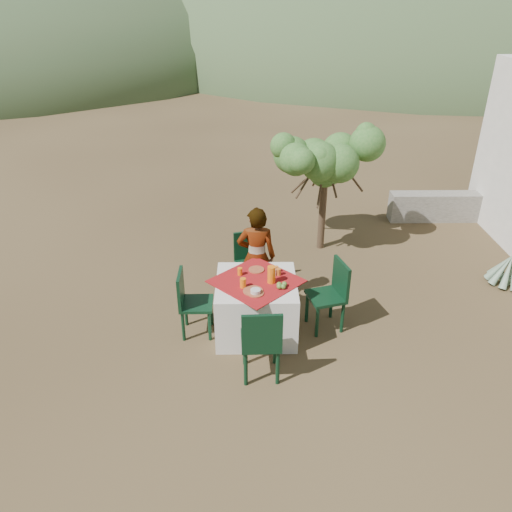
{
  "coord_description": "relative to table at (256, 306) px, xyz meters",
  "views": [
    {
      "loc": [
        -0.42,
        -5.61,
        3.99
      ],
      "look_at": [
        -0.36,
        0.2,
        0.9
      ],
      "focal_mm": 35.0,
      "sensor_mm": 36.0,
      "label": 1
    }
  ],
  "objects": [
    {
      "name": "chair_left",
      "position": [
        -0.85,
        -0.04,
        0.12
      ],
      "size": [
        0.42,
        0.42,
        0.9
      ],
      "rotation": [
        0.0,
        0.0,
        1.58
      ],
      "color": "black",
      "rests_on": "ground"
    },
    {
      "name": "plate_far",
      "position": [
        0.01,
        0.27,
        0.39
      ],
      "size": [
        0.21,
        0.21,
        0.01
      ],
      "primitive_type": "cylinder",
      "color": "brown",
      "rests_on": "table"
    },
    {
      "name": "stone_wall",
      "position": [
        3.96,
        3.6,
        -0.1
      ],
      "size": [
        2.6,
        0.35,
        0.55
      ],
      "primitive_type": "cube",
      "color": "gray",
      "rests_on": "ground"
    },
    {
      "name": "napkin_holder",
      "position": [
        0.22,
        0.13,
        0.43
      ],
      "size": [
        0.07,
        0.04,
        0.09
      ],
      "primitive_type": "cube",
      "rotation": [
        0.0,
        0.0,
        0.02
      ],
      "color": "silver",
      "rests_on": "table"
    },
    {
      "name": "jar_right",
      "position": [
        0.27,
        0.22,
        0.42
      ],
      "size": [
        0.05,
        0.05,
        0.08
      ],
      "primitive_type": "cylinder",
      "color": "orange",
      "rests_on": "table"
    },
    {
      "name": "ground",
      "position": [
        0.36,
        0.2,
        -0.38
      ],
      "size": [
        160.0,
        160.0,
        0.0
      ],
      "primitive_type": "plane",
      "color": "#3B2D1B",
      "rests_on": "ground"
    },
    {
      "name": "fruit_cluster",
      "position": [
        0.31,
        -0.17,
        0.42
      ],
      "size": [
        0.13,
        0.12,
        0.07
      ],
      "color": "#577E2E",
      "rests_on": "table"
    },
    {
      "name": "chair_right",
      "position": [
        0.99,
        0.09,
        0.15
      ],
      "size": [
        0.54,
        0.54,
        0.95
      ],
      "rotation": [
        0.0,
        0.0,
        4.98
      ],
      "color": "black",
      "rests_on": "ground"
    },
    {
      "name": "white_bowl",
      "position": [
        -0.01,
        -0.3,
        0.42
      ],
      "size": [
        0.13,
        0.13,
        0.05
      ],
      "primitive_type": "cylinder",
      "color": "silver",
      "rests_on": "bowl_plate"
    },
    {
      "name": "hill_near_right",
      "position": [
        12.36,
        36.2,
        -0.38
      ],
      "size": [
        48.0,
        48.0,
        20.0
      ],
      "primitive_type": "ellipsoid",
      "color": "#354C2A",
      "rests_on": "ground"
    },
    {
      "name": "glass_far",
      "position": [
        -0.21,
        0.15,
        0.43
      ],
      "size": [
        0.06,
        0.06,
        0.1
      ],
      "primitive_type": "cylinder",
      "color": "orange",
      "rests_on": "table"
    },
    {
      "name": "chair_near",
      "position": [
        0.04,
        -0.94,
        0.16
      ],
      "size": [
        0.47,
        0.47,
        0.97
      ],
      "rotation": [
        0.0,
        0.0,
        3.19
      ],
      "color": "black",
      "rests_on": "ground"
    },
    {
      "name": "person",
      "position": [
        0.01,
        0.68,
        0.36
      ],
      "size": [
        0.55,
        0.37,
        1.47
      ],
      "primitive_type": "imported",
      "rotation": [
        0.0,
        0.0,
        3.11
      ],
      "color": "#8C6651",
      "rests_on": "ground"
    },
    {
      "name": "plate_near",
      "position": [
        -0.04,
        -0.25,
        0.39
      ],
      "size": [
        0.25,
        0.25,
        0.01
      ],
      "primitive_type": "cylinder",
      "color": "brown",
      "rests_on": "table"
    },
    {
      "name": "chair_far",
      "position": [
        -0.09,
        1.04,
        0.12
      ],
      "size": [
        0.51,
        0.51,
        0.91
      ],
      "rotation": [
        0.0,
        0.0,
        0.26
      ],
      "color": "black",
      "rests_on": "ground"
    },
    {
      "name": "agave",
      "position": [
        3.9,
        1.18,
        -0.14
      ],
      "size": [
        0.66,
        0.67,
        0.7
      ],
      "rotation": [
        0.0,
        0.0,
        -0.36
      ],
      "color": "gray",
      "rests_on": "ground"
    },
    {
      "name": "jar_left",
      "position": [
        0.29,
        0.14,
        0.43
      ],
      "size": [
        0.06,
        0.06,
        0.09
      ],
      "primitive_type": "cylinder",
      "color": "orange",
      "rests_on": "table"
    },
    {
      "name": "table",
      "position": [
        0.0,
        0.0,
        0.0
      ],
      "size": [
        1.3,
        1.3,
        0.76
      ],
      "color": "silver",
      "rests_on": "ground"
    },
    {
      "name": "shrub_tree",
      "position": [
        1.21,
        2.48,
        1.11
      ],
      "size": [
        1.61,
        1.58,
        1.89
      ],
      "color": "#4C3726",
      "rests_on": "ground"
    },
    {
      "name": "hill_far_center",
      "position": [
        -3.64,
        52.2,
        -0.38
      ],
      "size": [
        60.0,
        60.0,
        24.0
      ],
      "primitive_type": "ellipsoid",
      "color": "slate",
      "rests_on": "ground"
    },
    {
      "name": "glass_near",
      "position": [
        -0.17,
        -0.16,
        0.44
      ],
      "size": [
        0.08,
        0.08,
        0.12
      ],
      "primitive_type": "cylinder",
      "color": "orange",
      "rests_on": "table"
    },
    {
      "name": "juice_pitcher",
      "position": [
        0.19,
        -0.04,
        0.49
      ],
      "size": [
        0.1,
        0.1,
        0.22
      ],
      "primitive_type": "cylinder",
      "color": "orange",
      "rests_on": "table"
    },
    {
      "name": "bowl_plate",
      "position": [
        -0.01,
        -0.3,
        0.39
      ],
      "size": [
        0.2,
        0.2,
        0.01
      ],
      "primitive_type": "cylinder",
      "color": "brown",
      "rests_on": "table"
    }
  ]
}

